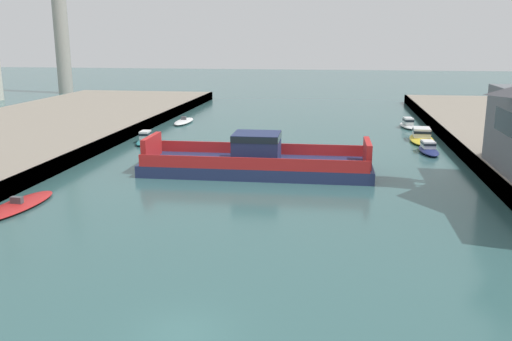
# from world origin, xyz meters

# --- Properties ---
(ground_plane) EXTENTS (400.00, 400.00, 0.00)m
(ground_plane) POSITION_xyz_m (0.00, 0.00, 0.00)
(ground_plane) COLOR #335B5B
(chain_ferry) EXTENTS (21.49, 7.36, 3.80)m
(chain_ferry) POSITION_xyz_m (-1.02, 28.95, 1.13)
(chain_ferry) COLOR navy
(chain_ferry) RESTS_ON ground
(moored_boat_near_right) EXTENTS (2.24, 5.74, 1.32)m
(moored_boat_near_right) POSITION_xyz_m (16.44, 40.72, 0.49)
(moored_boat_near_right) COLOR navy
(moored_boat_near_right) RESTS_ON ground
(moored_boat_mid_right) EXTENTS (3.30, 8.16, 1.59)m
(moored_boat_mid_right) POSITION_xyz_m (16.73, 48.05, 0.59)
(moored_boat_mid_right) COLOR yellow
(moored_boat_mid_right) RESTS_ON ground
(moored_boat_far_left) EXTENTS (2.29, 5.53, 1.50)m
(moored_boat_far_left) POSITION_xyz_m (16.23, 58.12, 0.55)
(moored_boat_far_left) COLOR white
(moored_boat_far_left) RESTS_ON ground
(moored_boat_far_right) EXTENTS (1.86, 5.33, 1.45)m
(moored_boat_far_right) POSITION_xyz_m (-16.59, 41.71, 0.53)
(moored_boat_far_right) COLOR #237075
(moored_boat_far_right) RESTS_ON ground
(moored_boat_upstream_a) EXTENTS (2.13, 7.18, 1.00)m
(moored_boat_upstream_a) POSITION_xyz_m (-16.30, 57.79, 0.26)
(moored_boat_upstream_a) COLOR white
(moored_boat_upstream_a) RESTS_ON ground
(moored_boat_upstream_b) EXTENTS (3.20, 8.38, 0.86)m
(moored_boat_upstream_b) POSITION_xyz_m (-17.17, 15.47, 0.19)
(moored_boat_upstream_b) COLOR red
(moored_boat_upstream_b) RESTS_ON ground
(smokestack_distant_b) EXTENTS (3.46, 3.46, 34.15)m
(smokestack_distant_b) POSITION_xyz_m (-55.49, 97.58, 18.10)
(smokestack_distant_b) COLOR #9E998E
(smokestack_distant_b) RESTS_ON ground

